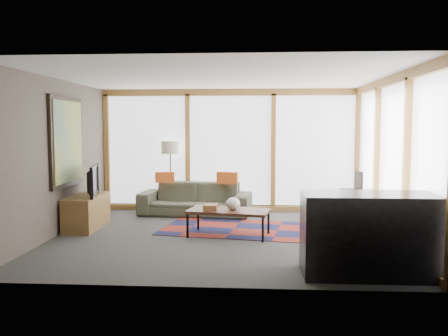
# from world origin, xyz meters

# --- Properties ---
(ground) EXTENTS (5.50, 5.50, 0.00)m
(ground) POSITION_xyz_m (0.00, 0.00, 0.00)
(ground) COLOR #2F302D
(ground) RESTS_ON ground
(room_envelope) EXTENTS (5.52, 5.02, 2.62)m
(room_envelope) POSITION_xyz_m (0.49, 0.56, 1.54)
(room_envelope) COLOR #463D35
(room_envelope) RESTS_ON ground
(rug) EXTENTS (2.72, 1.98, 0.01)m
(rug) POSITION_xyz_m (0.17, 0.59, 0.01)
(rug) COLOR maroon
(rug) RESTS_ON ground
(sofa) EXTENTS (2.34, 1.13, 0.66)m
(sofa) POSITION_xyz_m (-0.69, 1.88, 0.33)
(sofa) COLOR #343527
(sofa) RESTS_ON ground
(pillow_left) EXTENTS (0.41, 0.19, 0.22)m
(pillow_left) POSITION_xyz_m (-1.32, 1.92, 0.77)
(pillow_left) COLOR #C2551C
(pillow_left) RESTS_ON sofa
(pillow_right) EXTENTS (0.44, 0.20, 0.24)m
(pillow_right) POSITION_xyz_m (-0.03, 1.83, 0.78)
(pillow_right) COLOR #C2551C
(pillow_right) RESTS_ON sofa
(floor_lamp) EXTENTS (0.38, 0.38, 1.51)m
(floor_lamp) POSITION_xyz_m (-1.24, 2.15, 0.75)
(floor_lamp) COLOR #2F2018
(floor_lamp) RESTS_ON ground
(coffee_table) EXTENTS (1.41, 0.89, 0.44)m
(coffee_table) POSITION_xyz_m (0.10, 0.04, 0.22)
(coffee_table) COLOR #331B10
(coffee_table) RESTS_ON ground
(book_stack) EXTENTS (0.22, 0.28, 0.09)m
(book_stack) POSITION_xyz_m (-0.20, 0.01, 0.49)
(book_stack) COLOR brown
(book_stack) RESTS_ON coffee_table
(vase) EXTENTS (0.25, 0.25, 0.21)m
(vase) POSITION_xyz_m (0.17, 0.04, 0.54)
(vase) COLOR beige
(vase) RESTS_ON coffee_table
(bookshelf) EXTENTS (0.42, 2.31, 0.58)m
(bookshelf) POSITION_xyz_m (2.43, 0.69, 0.29)
(bookshelf) COLOR #331B10
(bookshelf) RESTS_ON ground
(bowl_a) EXTENTS (0.22, 0.22, 0.11)m
(bowl_a) POSITION_xyz_m (2.45, 0.12, 0.63)
(bowl_a) COLOR black
(bowl_a) RESTS_ON bookshelf
(bowl_b) EXTENTS (0.20, 0.20, 0.09)m
(bowl_b) POSITION_xyz_m (2.40, 0.50, 0.62)
(bowl_b) COLOR black
(bowl_b) RESTS_ON bookshelf
(shelf_picture) EXTENTS (0.10, 0.29, 0.38)m
(shelf_picture) POSITION_xyz_m (2.51, 1.43, 0.77)
(shelf_picture) COLOR black
(shelf_picture) RESTS_ON bookshelf
(tv_console) EXTENTS (0.49, 1.17, 0.59)m
(tv_console) POSITION_xyz_m (-2.46, 0.47, 0.29)
(tv_console) COLOR brown
(tv_console) RESTS_ON ground
(television) EXTENTS (0.32, 0.94, 0.54)m
(television) POSITION_xyz_m (-2.38, 0.42, 0.86)
(television) COLOR black
(television) RESTS_ON tv_console
(bar_counter) EXTENTS (1.58, 0.74, 1.00)m
(bar_counter) POSITION_xyz_m (1.91, -1.92, 0.50)
(bar_counter) COLOR black
(bar_counter) RESTS_ON ground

